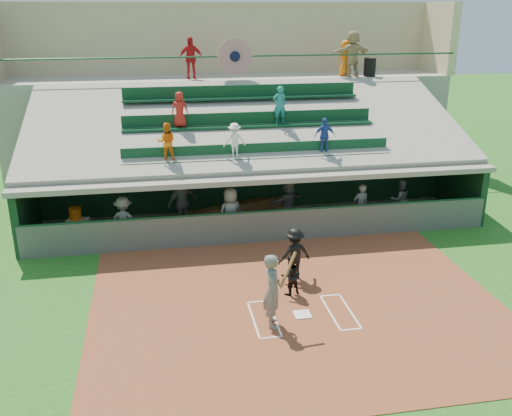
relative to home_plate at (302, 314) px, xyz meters
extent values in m
plane|color=#1F5818|center=(0.00, 0.00, -0.04)|extent=(100.00, 100.00, 0.00)
cube|color=brown|center=(0.00, 0.50, -0.03)|extent=(11.00, 9.00, 0.02)
cube|color=white|center=(0.00, 0.00, 0.00)|extent=(0.43, 0.43, 0.03)
cube|color=white|center=(-0.75, 0.00, -0.01)|extent=(0.05, 1.80, 0.01)
cube|color=white|center=(0.75, 0.00, -0.01)|extent=(0.05, 1.80, 0.01)
cube|color=white|center=(-1.30, 0.00, -0.01)|extent=(0.05, 1.80, 0.01)
cube|color=silver|center=(1.30, 0.00, -0.01)|extent=(0.05, 1.80, 0.01)
cube|color=white|center=(-1.02, 0.90, -0.01)|extent=(0.60, 0.05, 0.01)
cube|color=white|center=(1.02, 0.90, -0.01)|extent=(0.60, 0.05, 0.01)
cube|color=silver|center=(-1.02, -0.90, -0.01)|extent=(0.60, 0.05, 0.01)
cube|color=white|center=(1.02, -0.90, -0.01)|extent=(0.60, 0.05, 0.01)
cube|color=gray|center=(0.00, 6.75, -0.02)|extent=(16.00, 3.50, 0.04)
cube|color=gray|center=(0.00, 13.50, 2.26)|extent=(20.00, 3.00, 4.60)
cube|color=#525853|center=(0.00, 5.00, 0.52)|extent=(16.00, 0.06, 1.10)
cylinder|color=#123920|center=(0.00, 5.00, 1.09)|extent=(16.00, 0.08, 0.08)
cube|color=black|center=(0.00, 8.50, 1.07)|extent=(16.00, 0.25, 2.20)
cube|color=black|center=(-8.00, 6.75, 1.07)|extent=(0.25, 3.50, 2.20)
cube|color=#10311A|center=(8.00, 6.75, 1.07)|extent=(0.25, 3.50, 2.20)
cube|color=gray|center=(0.00, 6.75, 2.17)|extent=(16.40, 3.90, 0.18)
cube|color=gray|center=(0.00, 10.25, 1.12)|extent=(16.40, 3.50, 2.30)
cube|color=gray|center=(0.00, 11.90, 2.26)|extent=(16.40, 0.30, 4.60)
cube|color=gray|center=(0.00, 8.60, 3.42)|extent=(16.40, 6.51, 2.37)
cube|color=#0C351D|center=(0.00, 6.20, 2.62)|extent=(9.40, 0.42, 0.08)
cube|color=#0D3A22|center=(0.00, 6.40, 2.88)|extent=(9.40, 0.06, 0.45)
cube|color=#0E3D22|center=(0.00, 8.10, 3.37)|extent=(9.40, 0.42, 0.08)
cube|color=#0C351D|center=(0.00, 8.30, 3.62)|extent=(9.40, 0.06, 0.45)
cube|color=#0B341E|center=(0.00, 10.00, 4.12)|extent=(9.40, 0.42, 0.08)
cube|color=#0C381D|center=(0.00, 10.20, 4.38)|extent=(9.40, 0.06, 0.45)
imported|color=orange|center=(-3.15, 6.30, 3.30)|extent=(0.66, 0.53, 1.29)
imported|color=white|center=(-0.85, 6.30, 3.25)|extent=(0.80, 0.49, 1.20)
imported|color=#2843A1|center=(2.35, 6.30, 3.29)|extent=(0.74, 0.31, 1.27)
imported|color=#B01C14|center=(-2.59, 8.20, 4.04)|extent=(0.70, 0.54, 1.28)
imported|color=#1B7D7D|center=(1.13, 8.20, 4.10)|extent=(0.54, 0.39, 1.40)
cylinder|color=#144022|center=(0.00, 12.00, 5.56)|extent=(20.00, 0.07, 0.07)
cylinder|color=#A61720|center=(0.00, 11.98, 5.56)|extent=(1.50, 0.06, 1.50)
sphere|color=black|center=(0.00, 11.95, 5.56)|extent=(0.44, 0.44, 0.44)
cube|color=tan|center=(0.00, 15.00, 6.16)|extent=(20.00, 0.40, 3.20)
cube|color=#C4B483|center=(10.00, 13.50, 6.16)|extent=(0.40, 3.00, 3.20)
imported|color=#585A55|center=(-0.87, -0.32, 0.95)|extent=(0.54, 0.75, 1.93)
cylinder|color=olive|center=(-0.52, -0.47, 1.57)|extent=(0.56, 0.54, 0.75)
sphere|color=brown|center=(-0.74, -0.32, 1.22)|extent=(0.10, 0.10, 0.10)
imported|color=black|center=(-0.06, 1.19, 0.56)|extent=(0.67, 0.60, 1.15)
imported|color=black|center=(0.30, 2.15, 0.77)|extent=(1.11, 0.79, 1.57)
cube|color=brown|center=(0.01, 8.01, 0.22)|extent=(13.41, 5.59, 0.43)
cube|color=white|center=(-6.33, 6.46, 0.33)|extent=(0.82, 0.67, 0.65)
cylinder|color=#E15D0D|center=(-6.38, 6.53, 0.86)|extent=(0.41, 0.41, 0.41)
imported|color=#60625D|center=(-4.72, 5.63, 0.83)|extent=(1.15, 0.77, 1.65)
imported|color=#565853|center=(-2.71, 6.62, 1.00)|extent=(1.26, 1.01, 2.00)
imported|color=#595C57|center=(-1.13, 5.44, 0.91)|extent=(1.03, 0.84, 1.81)
imported|color=#535550|center=(1.15, 6.58, 0.81)|extent=(1.56, 1.10, 1.62)
imported|color=#585B56|center=(3.60, 5.64, 0.82)|extent=(0.64, 0.47, 1.63)
imported|color=#575A55|center=(5.35, 6.21, 0.78)|extent=(0.76, 0.60, 1.54)
cylinder|color=black|center=(6.19, 12.33, 4.97)|extent=(0.54, 0.54, 0.81)
imported|color=red|center=(-1.79, 12.85, 5.45)|extent=(1.05, 0.47, 1.77)
imported|color=orange|center=(5.14, 12.73, 5.35)|extent=(0.88, 0.71, 1.57)
imported|color=tan|center=(5.38, 12.46, 5.57)|extent=(1.95, 1.03, 2.01)
camera|label=1|loc=(-3.50, -12.66, 7.64)|focal=40.00mm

